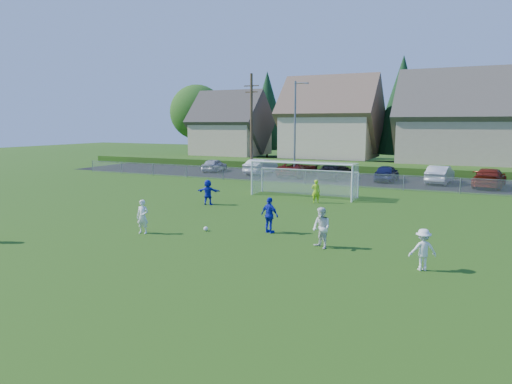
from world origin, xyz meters
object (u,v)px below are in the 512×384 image
player_white_b (321,228)px  player_white_a (143,217)px  goalkeeper (316,191)px  car_f (440,175)px  soccer_ball (206,229)px  car_d (336,171)px  player_blue_b (208,192)px  car_a (214,165)px  player_blue_a (270,215)px  car_c (298,169)px  soccer_goal (305,173)px  car_e (387,173)px  car_b (261,166)px  car_g (489,178)px  player_white_c (423,250)px

player_white_b → player_white_a: bearing=-137.6°
goalkeeper → player_white_b: bearing=86.3°
car_f → soccer_ball: bearing=76.2°
car_d → player_white_b: bearing=110.8°
player_blue_b → car_a: 20.18m
player_white_a → player_white_b: bearing=-0.7°
player_blue_a → car_c: (-6.76, 22.29, -0.10)m
soccer_goal → soccer_ball: bearing=-93.6°
car_d → car_e: size_ratio=1.19×
car_b → car_g: bearing=-178.8°
player_white_a → player_white_b: size_ratio=0.93×
soccer_ball → player_white_a: (-2.42, -1.67, 0.69)m
car_f → soccer_goal: size_ratio=0.63×
car_c → car_g: (16.63, -0.48, 0.03)m
car_d → car_g: (12.75, -0.18, 0.03)m
soccer_ball → player_white_c: (10.04, -1.80, 0.64)m
player_blue_a → car_e: player_blue_a is taller
car_g → player_white_c: bearing=91.0°
car_a → car_e: bearing=172.0°
player_white_c → car_f: size_ratio=0.32×
player_white_a → car_c: 24.99m
player_blue_a → player_blue_b: (-6.59, 5.26, -0.05)m
player_white_a → car_g: size_ratio=0.30×
goalkeeper → car_e: bearing=-122.2°
car_g → car_d: bearing=6.6°
player_blue_a → player_white_b: bearing=170.5°
player_white_c → car_a: 34.84m
player_white_c → car_f: (-1.02, 25.47, 0.03)m
car_f → car_d: bearing=11.5°
car_d → car_f: car_f is taller
player_white_b → car_e: bearing=127.9°
player_white_c → player_white_b: bearing=-42.6°
player_white_a → player_white_c: bearing=-9.0°
player_blue_b → car_e: 18.93m
goalkeeper → car_c: goalkeeper is taller
player_white_c → player_blue_b: 15.88m
player_white_a → player_white_b: player_white_b is taller
player_white_c → player_white_a: bearing=-26.1°
player_blue_b → car_d: (3.70, 16.73, -0.06)m
player_blue_a → soccer_goal: bearing=-61.6°
car_e → car_a: bearing=-1.7°
car_b → soccer_goal: (8.76, -11.62, 0.85)m
player_blue_a → player_white_c: bearing=176.0°
player_white_b → player_blue_a: size_ratio=1.01×
player_white_a → car_c: size_ratio=0.30×
player_white_a → car_c: (-1.41, 24.95, -0.05)m
car_e → car_f: (4.41, 0.38, 0.04)m
player_blue_b → car_a: bearing=-72.4°
soccer_ball → soccer_goal: 12.23m
car_c → car_e: 8.43m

